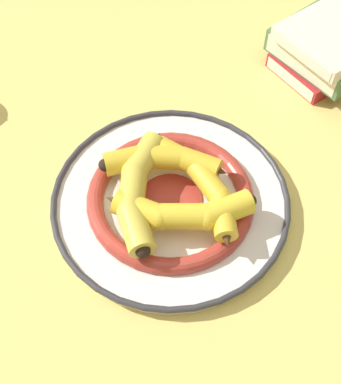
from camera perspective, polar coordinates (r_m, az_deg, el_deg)
The scene contains 7 objects.
ground_plane at distance 0.74m, azimuth 0.21°, elevation -3.52°, with size 2.80×2.80×0.00m, color #E5CC6B.
decorative_bowl at distance 0.75m, azimuth 0.00°, elevation -0.90°, with size 0.33×0.33×0.03m.
banana_a at distance 0.69m, azimuth 1.05°, elevation -2.18°, with size 0.15×0.16×0.03m.
banana_b at distance 0.72m, azimuth 3.54°, elevation 0.78°, with size 0.09×0.19×0.03m.
banana_c at distance 0.74m, azimuth -0.61°, elevation 3.36°, with size 0.13×0.15×0.03m.
banana_d at distance 0.72m, azimuth -3.49°, elevation 0.34°, with size 0.17×0.15×0.04m.
book_stack at distance 0.95m, azimuth 17.07°, elevation 14.84°, with size 0.21×0.17×0.09m.
Camera 1 is at (-0.27, -0.27, 0.63)m, focal length 50.00 mm.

